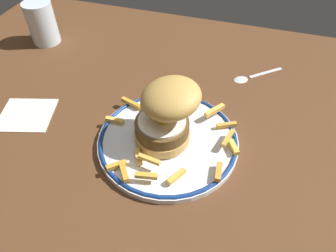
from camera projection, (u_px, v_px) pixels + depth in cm
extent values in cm
cube|color=#53321C|center=(162.00, 145.00, 60.18)|extent=(125.13, 98.75, 4.00)
cylinder|color=silver|center=(168.00, 141.00, 57.45)|extent=(26.11, 26.11, 1.20)
torus|color=navy|center=(168.00, 139.00, 57.02)|extent=(25.71, 25.71, 0.80)
cylinder|color=tan|center=(162.00, 134.00, 56.04)|extent=(10.13, 10.13, 1.80)
cylinder|color=brown|center=(162.00, 126.00, 54.56)|extent=(9.68, 9.68, 2.31)
cylinder|color=white|center=(162.00, 121.00, 53.55)|extent=(8.47, 8.47, 0.50)
ellipsoid|color=yellow|center=(163.00, 118.00, 53.05)|extent=(2.60, 2.60, 1.40)
ellipsoid|color=tan|center=(171.00, 97.00, 50.93)|extent=(13.75, 13.34, 6.63)
cube|color=gold|center=(116.00, 165.00, 51.76)|extent=(3.15, 2.89, 0.83)
cube|color=#E8B54F|center=(215.00, 110.00, 59.82)|extent=(3.49, 4.31, 0.90)
cube|color=gold|center=(131.00, 103.00, 62.78)|extent=(4.64, 2.17, 0.81)
cube|color=gold|center=(151.00, 111.00, 60.93)|extent=(4.33, 3.43, 0.99)
cube|color=gold|center=(124.00, 172.00, 50.70)|extent=(2.88, 3.45, 0.92)
cube|color=#E7B64A|center=(116.00, 118.00, 59.61)|extent=(3.66, 0.95, 0.80)
cube|color=gold|center=(234.00, 147.00, 54.57)|extent=(2.35, 3.16, 0.90)
cube|color=gold|center=(146.00, 176.00, 49.30)|extent=(3.78, 1.53, 0.82)
cube|color=gold|center=(167.00, 98.00, 62.55)|extent=(1.60, 4.41, 0.79)
cube|color=gold|center=(228.00, 138.00, 55.03)|extent=(1.80, 4.40, 0.77)
cube|color=gold|center=(138.00, 157.00, 52.96)|extent=(2.46, 3.28, 0.94)
cube|color=#EDB045|center=(149.00, 159.00, 50.84)|extent=(4.02, 1.26, 0.73)
cube|color=gold|center=(177.00, 176.00, 50.20)|extent=(2.53, 3.65, 0.83)
cube|color=#E8B848|center=(163.00, 94.00, 64.59)|extent=(2.38, 3.80, 1.00)
cube|color=gold|center=(219.00, 172.00, 50.73)|extent=(1.27, 3.61, 0.97)
cube|color=gold|center=(192.00, 93.00, 62.65)|extent=(3.33, 2.86, 0.75)
cube|color=gold|center=(226.00, 125.00, 58.44)|extent=(3.80, 2.43, 0.74)
cylinder|color=silver|center=(42.00, 23.00, 79.35)|extent=(7.20, 7.20, 10.67)
cylinder|color=silver|center=(45.00, 32.00, 81.22)|extent=(6.62, 6.62, 5.46)
cube|color=silver|center=(266.00, 72.00, 73.07)|extent=(7.38, 6.43, 0.32)
ellipsoid|color=silver|center=(241.00, 79.00, 71.03)|extent=(4.43, 4.31, 0.90)
cube|color=silver|center=(26.00, 114.00, 63.01)|extent=(12.93, 12.37, 0.40)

